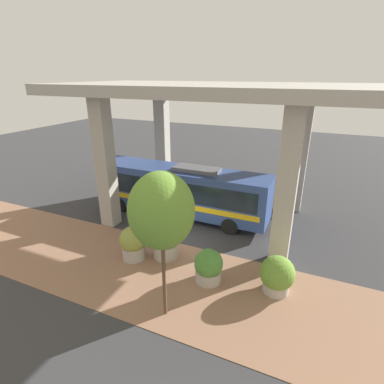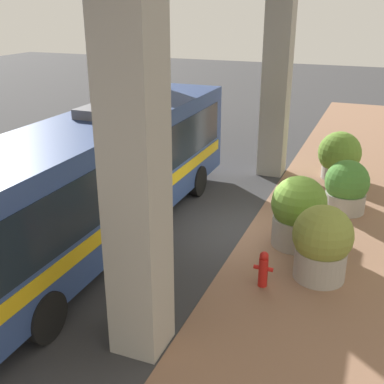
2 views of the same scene
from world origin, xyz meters
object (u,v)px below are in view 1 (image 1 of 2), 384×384
planter_middle (133,243)px  planter_back (209,267)px  street_tree_near (161,211)px  planter_front (166,241)px  fire_hydrant (133,237)px  planter_extra (277,275)px  bus (180,189)px

planter_middle → planter_back: 4.19m
planter_back → street_tree_near: street_tree_near is taller
planter_front → planter_back: planter_front is taller
planter_front → planter_middle: planter_front is taller
fire_hydrant → planter_back: planter_back is taller
planter_front → street_tree_near: size_ratio=0.32×
fire_hydrant → planter_extra: 8.02m
bus → street_tree_near: size_ratio=1.96×
planter_front → planter_back: 2.90m
bus → fire_hydrant: size_ratio=13.38×
fire_hydrant → planter_back: bearing=-104.4°
bus → planter_front: bearing=-163.1°
planter_back → planter_extra: bearing=-80.1°
bus → street_tree_near: bearing=-158.1°
fire_hydrant → street_tree_near: (-3.87, -4.16, 4.10)m
planter_extra → street_tree_near: size_ratio=0.29×
planter_extra → planter_back: bearing=99.9°
planter_middle → street_tree_near: (-2.76, -3.34, 3.64)m
fire_hydrant → bus: bearing=-10.2°
planter_front → street_tree_near: 5.40m
fire_hydrant → planter_extra: size_ratio=0.51×
planter_extra → bus: bearing=53.8°
bus → planter_extra: bus is taller
planter_front → street_tree_near: (-3.55, -1.89, 3.60)m
bus → planter_front: bus is taller
planter_middle → fire_hydrant: bearing=36.4°
street_tree_near → planter_extra: bearing=-50.8°
planter_extra → planter_middle: bearing=92.8°
bus → street_tree_near: (-8.36, -3.36, 2.64)m
planter_front → planter_extra: planter_front is taller
fire_hydrant → planter_front: 2.34m
bus → planter_extra: bearing=-126.2°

